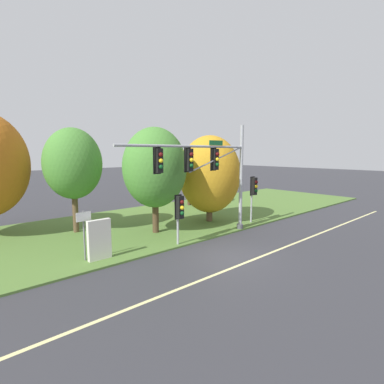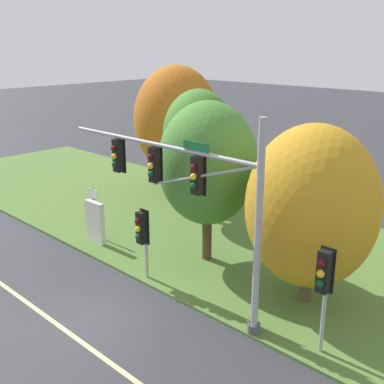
# 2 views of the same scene
# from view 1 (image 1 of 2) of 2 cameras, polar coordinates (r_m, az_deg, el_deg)

# --- Properties ---
(ground_plane) EXTENTS (160.00, 160.00, 0.00)m
(ground_plane) POSITION_cam_1_polar(r_m,az_deg,el_deg) (15.25, 6.69, -11.97)
(ground_plane) COLOR #333338
(lane_stripe) EXTENTS (36.00, 0.16, 0.01)m
(lane_stripe) POSITION_cam_1_polar(r_m,az_deg,el_deg) (14.53, 10.34, -13.04)
(lane_stripe) COLOR beige
(lane_stripe) RESTS_ON ground
(grass_verge) EXTENTS (48.00, 11.50, 0.10)m
(grass_verge) POSITION_cam_1_polar(r_m,az_deg,el_deg) (21.35, -10.24, -6.15)
(grass_verge) COLOR #517533
(grass_verge) RESTS_ON ground
(traffic_signal_mast) EXTENTS (9.06, 0.49, 6.67)m
(traffic_signal_mast) POSITION_cam_1_polar(r_m,az_deg,el_deg) (17.31, 3.42, 4.80)
(traffic_signal_mast) COLOR #9EA0A5
(traffic_signal_mast) RESTS_ON grass_verge
(pedestrian_signal_near_kerb) EXTENTS (0.46, 0.55, 2.75)m
(pedestrian_signal_near_kerb) POSITION_cam_1_polar(r_m,az_deg,el_deg) (16.02, -2.36, -3.39)
(pedestrian_signal_near_kerb) COLOR #9EA0A5
(pedestrian_signal_near_kerb) RESTS_ON grass_verge
(pedestrian_signal_further_along) EXTENTS (0.46, 0.55, 3.29)m
(pedestrian_signal_further_along) POSITION_cam_1_polar(r_m,az_deg,el_deg) (21.41, 11.67, 0.52)
(pedestrian_signal_further_along) COLOR #9EA0A5
(pedestrian_signal_further_along) RESTS_ON grass_verge
(route_sign_post) EXTENTS (0.69, 0.08, 2.33)m
(route_sign_post) POSITION_cam_1_polar(r_m,az_deg,el_deg) (14.72, -19.89, -6.62)
(route_sign_post) COLOR slate
(route_sign_post) RESTS_ON grass_verge
(tree_left_of_mast) EXTENTS (3.49, 3.49, 6.47)m
(tree_left_of_mast) POSITION_cam_1_polar(r_m,az_deg,el_deg) (19.77, -21.75, 5.00)
(tree_left_of_mast) COLOR brown
(tree_left_of_mast) RESTS_ON grass_verge
(tree_behind_signpost) EXTENTS (3.92, 3.92, 6.50)m
(tree_behind_signpost) POSITION_cam_1_polar(r_m,az_deg,el_deg) (18.45, -7.11, 4.59)
(tree_behind_signpost) COLOR #4C3823
(tree_behind_signpost) RESTS_ON grass_verge
(tree_mid_verge) EXTENTS (4.41, 4.41, 6.17)m
(tree_mid_verge) POSITION_cam_1_polar(r_m,az_deg,el_deg) (21.46, 3.38, 3.37)
(tree_mid_verge) COLOR brown
(tree_mid_verge) RESTS_ON grass_verge
(tree_tall_centre) EXTENTS (3.23, 3.23, 5.28)m
(tree_tall_centre) POSITION_cam_1_polar(r_m,az_deg,el_deg) (27.96, -0.56, 4.07)
(tree_tall_centre) COLOR #4C3823
(tree_tall_centre) RESTS_ON grass_verge
(info_kiosk) EXTENTS (1.10, 0.24, 1.90)m
(info_kiosk) POSITION_cam_1_polar(r_m,az_deg,el_deg) (14.76, -17.24, -8.69)
(info_kiosk) COLOR silver
(info_kiosk) RESTS_ON grass_verge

